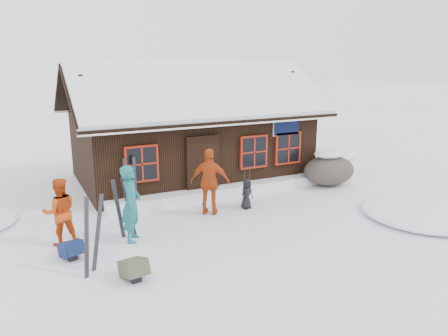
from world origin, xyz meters
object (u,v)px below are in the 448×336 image
at_px(skier_orange_right, 210,182).
at_px(boulder, 329,169).
at_px(skier_crouched, 247,194).
at_px(backpack_olive, 134,271).
at_px(skier_orange_left, 60,212).
at_px(ski_poles, 246,186).
at_px(ski_pair_left, 92,236).
at_px(backpack_blue, 71,251).
at_px(skier_teal, 131,204).

distance_m(skier_orange_right, boulder, 5.18).
height_order(skier_crouched, backpack_olive, skier_crouched).
xyz_separation_m(skier_orange_left, ski_poles, (5.47, 0.56, -0.23)).
bearing_deg(ski_pair_left, ski_poles, -4.38).
xyz_separation_m(boulder, backpack_blue, (-9.14, -2.12, -0.42)).
xyz_separation_m(ski_poles, backpack_blue, (-5.39, -1.46, -0.45)).
xyz_separation_m(skier_teal, backpack_blue, (-1.52, -0.37, -0.81)).
relative_size(skier_orange_right, backpack_olive, 3.17).
relative_size(ski_poles, backpack_olive, 2.10).
relative_size(skier_orange_right, boulder, 1.01).
bearing_deg(skier_orange_left, skier_orange_right, -176.11).
bearing_deg(ski_pair_left, skier_teal, 18.04).
height_order(ski_poles, backpack_olive, ski_poles).
height_order(skier_orange_right, skier_crouched, skier_orange_right).
relative_size(boulder, ski_pair_left, 1.11).
relative_size(skier_orange_left, skier_crouched, 1.83).
bearing_deg(ski_poles, ski_pair_left, -154.70).
relative_size(ski_poles, backpack_blue, 2.22).
distance_m(skier_orange_right, ski_pair_left, 4.30).
bearing_deg(skier_orange_right, boulder, -135.81).
bearing_deg(ski_pair_left, skier_crouched, -6.34).
relative_size(backpack_blue, backpack_olive, 0.94).
bearing_deg(backpack_olive, skier_orange_left, 105.87).
height_order(skier_teal, backpack_olive, skier_teal).
relative_size(skier_orange_left, backpack_blue, 2.88).
height_order(skier_teal, skier_orange_left, skier_teal).
bearing_deg(backpack_blue, skier_crouched, 0.20).
bearing_deg(skier_orange_left, backpack_blue, 94.74).
bearing_deg(skier_teal, backpack_blue, 128.52).
xyz_separation_m(skier_orange_left, skier_crouched, (5.34, 0.30, -0.38)).
xyz_separation_m(skier_orange_left, backpack_blue, (0.09, -0.90, -0.68)).
bearing_deg(ski_pair_left, skier_orange_left, 73.89).
bearing_deg(backpack_blue, skier_teal, 1.04).
xyz_separation_m(skier_crouched, ski_pair_left, (-4.90, -2.12, 0.37)).
xyz_separation_m(ski_pair_left, ski_poles, (5.03, 2.38, -0.21)).
relative_size(boulder, backpack_olive, 3.14).
bearing_deg(backpack_blue, skier_orange_left, 82.98).
relative_size(skier_crouched, backpack_blue, 1.58).
distance_m(skier_orange_left, ski_poles, 5.51).
height_order(skier_orange_left, backpack_olive, skier_orange_left).
relative_size(skier_crouched, ski_pair_left, 0.53).
bearing_deg(skier_teal, ski_pair_left, 162.59).
bearing_deg(boulder, skier_teal, -167.07).
bearing_deg(skier_crouched, skier_orange_right, 159.20).
bearing_deg(backpack_blue, backpack_olive, -69.81).
height_order(skier_crouched, backpack_blue, skier_crouched).
height_order(backpack_blue, backpack_olive, backpack_olive).
height_order(skier_teal, ski_pair_left, skier_teal).
height_order(ski_pair_left, backpack_blue, ski_pair_left).
distance_m(skier_teal, ski_pair_left, 1.75).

